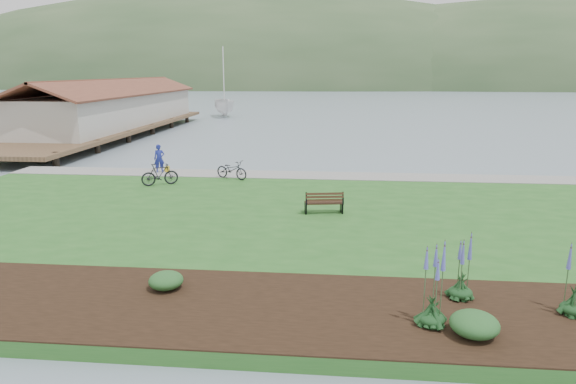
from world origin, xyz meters
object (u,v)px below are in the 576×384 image
Objects in this scene: park_bench at (324,202)px; person at (159,156)px; bicycle_a at (232,170)px; sailboat at (225,117)px.

person is at bearing 131.84° from park_bench.
person reaches higher than bicycle_a.
bicycle_a is at bearing -96.48° from sailboat.
person is 0.07× the size of sailboat.
sailboat reaches higher than bicycle_a.
park_bench is at bearing -115.98° from bicycle_a.
person is at bearing 98.58° from bicycle_a.
park_bench is 0.83× the size of bicycle_a.
person is (-9.75, 7.87, 0.48)m from park_bench.
park_bench is 0.85× the size of person.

